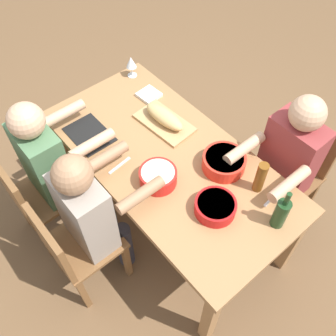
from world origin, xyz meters
The scene contains 20 objects.
ground_plane centered at (0.00, 0.00, 0.00)m, with size 8.00×8.00×0.00m, color brown.
dining_table centered at (0.00, 0.00, 0.65)m, with size 1.74×0.86×0.74m.
chair_near_center centered at (0.00, -0.75, 0.48)m, with size 0.40×0.40×0.85m.
diner_near_center centered at (0.00, -0.57, 0.70)m, with size 0.41×0.53×1.20m.
chair_far_right centered at (0.48, 0.75, 0.48)m, with size 0.40×0.40×0.85m.
diner_far_right centered at (0.48, 0.57, 0.70)m, with size 0.41×0.53×1.20m.
chair_near_left centered at (-0.48, -0.75, 0.48)m, with size 0.40×0.40×0.85m.
diner_near_left centered at (-0.48, -0.57, 0.70)m, with size 0.41×0.53×1.20m.
serving_bowl_fruit centered at (0.46, -0.05, 0.78)m, with size 0.23×0.23×0.08m.
serving_bowl_pasta centered at (0.11, -0.16, 0.80)m, with size 0.22×0.22×0.10m.
serving_bowl_salad centered at (0.27, 0.21, 0.79)m, with size 0.26×0.26×0.09m.
cutting_board centered at (-0.24, 0.17, 0.75)m, with size 0.40×0.22×0.02m, color tan.
bread_loaf centered at (-0.24, 0.17, 0.81)m, with size 0.32×0.11×0.09m, color tan.
wine_bottle centered at (0.74, 0.16, 0.85)m, with size 0.08×0.08×0.29m.
beer_bottle centered at (0.52, 0.25, 0.85)m, with size 0.06×0.06×0.22m, color brown.
wine_glass centered at (-0.77, 0.30, 0.86)m, with size 0.08×0.08×0.17m.
fork_near_center centered at (-0.14, -0.27, 0.74)m, with size 0.02×0.17×0.01m, color silver.
fork_far_right centered at (0.62, 0.27, 0.74)m, with size 0.02×0.17×0.01m, color silver.
placemat_near_left centered at (-0.48, -0.27, 0.74)m, with size 0.32×0.23×0.01m, color black.
napkin_stack centered at (-0.52, 0.26, 0.75)m, with size 0.14×0.14×0.02m, color white.
Camera 1 is at (1.13, -0.96, 2.58)m, focal length 40.49 mm.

